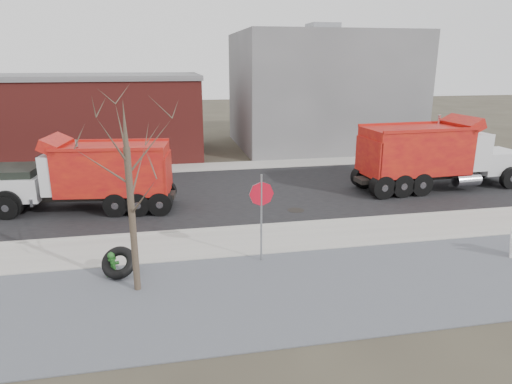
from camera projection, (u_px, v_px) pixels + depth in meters
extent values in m
plane|color=#383328|center=(237.00, 245.00, 15.66)|extent=(120.00, 120.00, 0.00)
cube|color=slate|center=(257.00, 294.00, 12.36)|extent=(60.00, 5.00, 0.03)
cube|color=#9E9B93|center=(236.00, 242.00, 15.89)|extent=(60.00, 2.50, 0.06)
cube|color=#9E9B93|center=(231.00, 228.00, 17.11)|extent=(60.00, 0.15, 0.11)
cube|color=black|center=(217.00, 194.00, 21.60)|extent=(60.00, 9.40, 0.02)
cube|color=#9E9B93|center=(206.00, 167.00, 26.96)|extent=(60.00, 2.00, 0.06)
cube|color=gray|center=(320.00, 90.00, 33.18)|extent=(12.00, 10.00, 8.00)
cube|color=maroon|center=(41.00, 119.00, 29.12)|extent=(20.00, 8.00, 5.00)
cube|color=gray|center=(35.00, 76.00, 28.38)|extent=(20.20, 8.20, 0.30)
cylinder|color=#382D23|center=(132.00, 222.00, 12.06)|extent=(0.18, 0.18, 4.00)
cone|color=#382D23|center=(125.00, 123.00, 11.33)|extent=(0.14, 0.14, 1.20)
cylinder|color=#266325|center=(113.00, 275.00, 13.45)|extent=(0.40, 0.40, 0.05)
cylinder|color=#266325|center=(112.00, 266.00, 13.37)|extent=(0.21, 0.21, 0.54)
cylinder|color=#266325|center=(111.00, 259.00, 13.31)|extent=(0.27, 0.27, 0.04)
sphere|color=#266325|center=(111.00, 256.00, 13.28)|extent=(0.22, 0.22, 0.22)
cylinder|color=#266325|center=(111.00, 253.00, 13.26)|extent=(0.04, 0.04, 0.05)
cylinder|color=#266325|center=(106.00, 265.00, 13.28)|extent=(0.13, 0.12, 0.10)
cylinder|color=#266325|center=(117.00, 263.00, 13.42)|extent=(0.13, 0.12, 0.10)
cylinder|color=#266325|center=(113.00, 266.00, 13.23)|extent=(0.16, 0.14, 0.13)
torus|color=black|center=(119.00, 263.00, 13.27)|extent=(1.17, 1.08, 0.92)
cylinder|color=gray|center=(261.00, 219.00, 14.05)|extent=(0.06, 0.06, 2.82)
cylinder|color=red|center=(261.00, 194.00, 13.83)|extent=(0.77, 0.07, 0.76)
cube|color=black|center=(435.00, 175.00, 22.45)|extent=(8.41, 1.35, 0.22)
cube|color=silver|center=(493.00, 161.00, 23.10)|extent=(2.26, 2.03, 1.08)
cube|color=silver|center=(511.00, 160.00, 23.36)|extent=(0.16, 1.72, 0.98)
cube|color=silver|center=(463.00, 149.00, 22.45)|extent=(1.70, 2.34, 1.76)
cube|color=black|center=(477.00, 139.00, 22.49)|extent=(0.17, 1.96, 0.78)
cube|color=red|center=(415.00, 150.00, 21.77)|extent=(5.03, 2.64, 2.16)
cylinder|color=silver|center=(437.00, 138.00, 22.99)|extent=(0.15, 0.15, 2.35)
cylinder|color=black|center=(480.00, 168.00, 24.31)|extent=(1.09, 0.36, 1.08)
cylinder|color=black|center=(511.00, 178.00, 22.34)|extent=(1.09, 0.36, 1.08)
cylinder|color=black|center=(381.00, 176.00, 22.76)|extent=(1.09, 0.36, 1.08)
cylinder|color=black|center=(401.00, 185.00, 21.01)|extent=(1.09, 0.36, 1.08)
cube|color=black|center=(88.00, 197.00, 19.12)|extent=(7.28, 1.65, 0.19)
cube|color=silver|center=(20.00, 187.00, 18.79)|extent=(2.14, 1.95, 0.97)
cube|color=silver|center=(65.00, 172.00, 18.75)|extent=(1.65, 2.19, 1.59)
cube|color=black|center=(45.00, 161.00, 18.58)|extent=(0.26, 1.76, 0.71)
cube|color=red|center=(114.00, 169.00, 18.87)|extent=(4.65, 2.65, 1.95)
cylinder|color=silver|center=(79.00, 166.00, 17.90)|extent=(0.14, 0.14, 2.13)
cylinder|color=black|center=(6.00, 208.00, 18.02)|extent=(1.00, 0.38, 0.97)
cylinder|color=black|center=(26.00, 194.00, 19.86)|extent=(1.00, 0.38, 0.97)
cylinder|color=black|center=(138.00, 204.00, 18.49)|extent=(1.00, 0.38, 0.97)
cylinder|color=black|center=(145.00, 192.00, 20.12)|extent=(1.00, 0.38, 0.97)
cube|color=black|center=(11.00, 181.00, 18.97)|extent=(2.49, 2.25, 1.16)
cube|color=silver|center=(38.00, 180.00, 19.08)|extent=(0.22, 1.85, 1.06)
cylinder|color=black|center=(28.00, 189.00, 20.27)|extent=(1.19, 0.41, 1.16)
cylinder|color=black|center=(7.00, 204.00, 18.09)|extent=(1.19, 0.41, 1.16)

